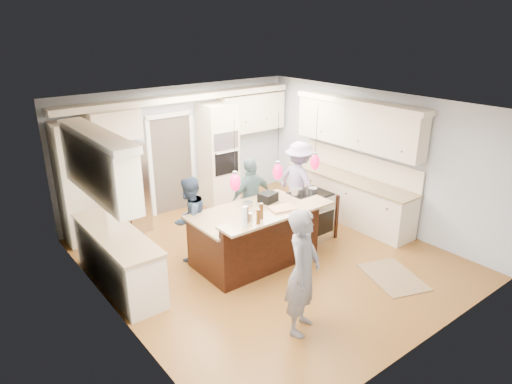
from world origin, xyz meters
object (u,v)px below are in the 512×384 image
Objects in this scene: person_bar_end at (303,272)px; person_far_left at (190,219)px; refrigerator at (121,188)px; kitchen_island at (255,236)px; island_range at (310,215)px.

person_bar_end is 1.18× the size of person_far_left.
refrigerator reaches higher than kitchen_island.
person_far_left is at bearing 136.25° from kitchen_island.
refrigerator is 2.91m from kitchen_island.
refrigerator is 4.49m from person_bar_end.
person_far_left is at bearing 63.36° from person_bar_end.
refrigerator is at bearing 116.90° from kitchen_island.
person_far_left is (-0.81, 0.78, 0.27)m from kitchen_island.
refrigerator is 1.02× the size of person_bar_end.
person_bar_end reaches higher than person_far_left.
kitchen_island is 1.40× the size of person_far_left.
person_bar_end is at bearing 70.74° from person_far_left.
refrigerator reaches higher than island_range.
kitchen_island is 1.19× the size of person_bar_end.
island_range is 0.52× the size of person_bar_end.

